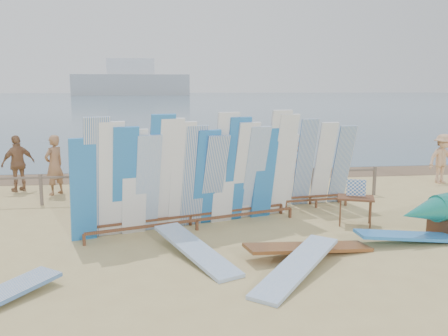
{
  "coord_description": "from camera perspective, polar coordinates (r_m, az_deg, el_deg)",
  "views": [
    {
      "loc": [
        -0.54,
        -10.76,
        3.35
      ],
      "look_at": [
        1.16,
        2.22,
        1.1
      ],
      "focal_mm": 38.0,
      "sensor_mm": 36.0,
      "label": 1
    }
  ],
  "objects": [
    {
      "name": "beachgoer_extra_0",
      "position": [
        18.21,
        24.79,
        1.02
      ],
      "size": [
        1.19,
        0.67,
        1.73
      ],
      "primitive_type": "imported",
      "rotation": [
        0.0,
        0.0,
        0.2
      ],
      "color": "tan",
      "rests_on": "ground"
    },
    {
      "name": "flat_board_c",
      "position": [
        9.85,
        10.19,
        -10.25
      ],
      "size": [
        2.75,
        1.1,
        0.32
      ],
      "primitive_type": "cube",
      "rotation": [
        0.09,
        0.0,
        1.78
      ],
      "color": "brown",
      "rests_on": "ground"
    },
    {
      "name": "side_surfboard_rack",
      "position": [
        13.52,
        10.87,
        0.17
      ],
      "size": [
        2.27,
        0.9,
        2.5
      ],
      "rotation": [
        0.0,
        0.0,
        0.12
      ],
      "color": "brown",
      "rests_on": "ground"
    },
    {
      "name": "wet_sand_strip",
      "position": [
        18.27,
        -5.65,
        -0.84
      ],
      "size": [
        40.0,
        2.6,
        0.01
      ],
      "primitive_type": "cube",
      "color": "brown",
      "rests_on": "ground"
    },
    {
      "name": "flat_board_a",
      "position": [
        9.58,
        -3.47,
        -10.71
      ],
      "size": [
        1.63,
        2.68,
        0.35
      ],
      "primitive_type": "cube",
      "rotation": [
        0.1,
        0.0,
        0.43
      ],
      "color": "#86A8D7",
      "rests_on": "ground"
    },
    {
      "name": "beach_chair_left",
      "position": [
        15.14,
        -1.69,
        -1.94
      ],
      "size": [
        0.63,
        0.65,
        0.95
      ],
      "rotation": [
        0.0,
        0.0,
        0.05
      ],
      "color": "red",
      "rests_on": "ground"
    },
    {
      "name": "ground",
      "position": [
        11.28,
        -4.42,
        -7.53
      ],
      "size": [
        160.0,
        160.0,
        0.0
      ],
      "primitive_type": "plane",
      "color": "tan",
      "rests_on": "ground"
    },
    {
      "name": "beachgoer_5",
      "position": [
        18.17,
        1.41,
        2.17
      ],
      "size": [
        1.65,
        1.64,
        1.89
      ],
      "primitive_type": "imported",
      "rotation": [
        0.0,
        0.0,
        5.51
      ],
      "color": "beige",
      "rests_on": "ground"
    },
    {
      "name": "distant_ship",
      "position": [
        191.11,
        -11.09,
        10.17
      ],
      "size": [
        45.0,
        8.0,
        14.0
      ],
      "color": "#999EA3",
      "rests_on": "ocean"
    },
    {
      "name": "stroller",
      "position": [
        14.78,
        -0.03,
        -1.66
      ],
      "size": [
        0.79,
        0.91,
        1.05
      ],
      "rotation": [
        0.0,
        0.0,
        0.41
      ],
      "color": "red",
      "rests_on": "ground"
    },
    {
      "name": "beachgoer_3",
      "position": [
        15.95,
        -8.19,
        0.82
      ],
      "size": [
        0.8,
        1.25,
        1.79
      ],
      "primitive_type": "imported",
      "rotation": [
        0.0,
        0.0,
        1.27
      ],
      "color": "tan",
      "rests_on": "ground"
    },
    {
      "name": "beach_chair_right",
      "position": [
        15.19,
        -0.01,
        -2.03
      ],
      "size": [
        0.66,
        0.67,
        0.83
      ],
      "rotation": [
        0.0,
        0.0,
        0.3
      ],
      "color": "red",
      "rests_on": "ground"
    },
    {
      "name": "beachgoer_1",
      "position": [
        15.68,
        -19.74,
        0.34
      ],
      "size": [
        0.71,
        0.77,
        1.88
      ],
      "primitive_type": "imported",
      "rotation": [
        0.0,
        0.0,
        4.08
      ],
      "color": "#8C6042",
      "rests_on": "ground"
    },
    {
      "name": "beachgoer_11",
      "position": [
        18.62,
        -15.64,
        1.71
      ],
      "size": [
        0.55,
        1.6,
        1.72
      ],
      "primitive_type": "imported",
      "rotation": [
        0.0,
        0.0,
        4.74
      ],
      "color": "beige",
      "rests_on": "ground"
    },
    {
      "name": "ocean",
      "position": [
        138.8,
        -7.32,
        8.3
      ],
      "size": [
        320.0,
        240.0,
        0.02
      ],
      "primitive_type": "cube",
      "color": "#3F5A70",
      "rests_on": "ground"
    },
    {
      "name": "flat_board_d",
      "position": [
        11.22,
        22.16,
        -8.34
      ],
      "size": [
        2.7,
        0.57,
        0.3
      ],
      "primitive_type": "cube",
      "rotation": [
        0.08,
        0.0,
        1.58
      ],
      "color": "blue",
      "rests_on": "ground"
    },
    {
      "name": "flat_board_b",
      "position": [
        8.82,
        8.71,
        -12.67
      ],
      "size": [
        2.16,
        2.42,
        0.36
      ],
      "primitive_type": "cube",
      "rotation": [
        0.11,
        0.0,
        -0.7
      ],
      "color": "#86A8D7",
      "rests_on": "ground"
    },
    {
      "name": "vendor_table",
      "position": [
        12.04,
        15.5,
        -4.89
      ],
      "size": [
        1.02,
        0.87,
        1.14
      ],
      "rotation": [
        0.0,
        0.0,
        -0.37
      ],
      "color": "brown",
      "rests_on": "ground"
    },
    {
      "name": "main_surfboard_rack",
      "position": [
        11.2,
        -3.7,
        -1.02
      ],
      "size": [
        5.46,
        2.25,
        2.79
      ],
      "rotation": [
        0.0,
        0.0,
        0.31
      ],
      "color": "brown",
      "rests_on": "ground"
    },
    {
      "name": "beachgoer_extra_1",
      "position": [
        16.6,
        -23.52,
        0.51
      ],
      "size": [
        1.12,
        1.04,
        1.82
      ],
      "primitive_type": "imported",
      "rotation": [
        0.0,
        0.0,
        3.83
      ],
      "color": "#8C6042",
      "rests_on": "ground"
    },
    {
      "name": "beachgoer_2",
      "position": [
        15.01,
        -9.38,
        0.12
      ],
      "size": [
        0.94,
        0.72,
        1.74
      ],
      "primitive_type": "imported",
      "rotation": [
        0.0,
        0.0,
        0.43
      ],
      "color": "beige",
      "rests_on": "ground"
    },
    {
      "name": "beachgoer_7",
      "position": [
        18.03,
        9.36,
        1.57
      ],
      "size": [
        0.63,
        0.39,
        1.64
      ],
      "primitive_type": "imported",
      "rotation": [
        0.0,
        0.0,
        3.25
      ],
      "color": "#8C6042",
      "rests_on": "ground"
    },
    {
      "name": "beachgoer_4",
      "position": [
        16.22,
        -1.28,
        0.67
      ],
      "size": [
        0.78,
        1.0,
        1.57
      ],
      "primitive_type": "imported",
      "rotation": [
        0.0,
        0.0,
        2.05
      ],
      "color": "#8C6042",
      "rests_on": "ground"
    },
    {
      "name": "beachgoer_6",
      "position": [
        15.4,
        6.67,
        0.27
      ],
      "size": [
        0.82,
        0.41,
        1.65
      ],
      "primitive_type": "imported",
      "rotation": [
        0.0,
        0.0,
        6.25
      ],
      "color": "tan",
      "rests_on": "ground"
    },
    {
      "name": "fence",
      "position": [
        14.03,
        -5.12,
        -1.44
      ],
      "size": [
        12.08,
        0.08,
        0.9
      ],
      "color": "#6A5B50",
      "rests_on": "ground"
    }
  ]
}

